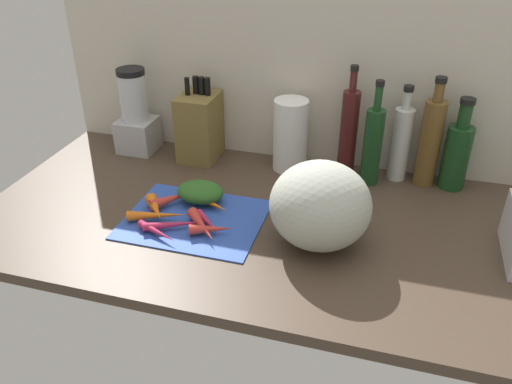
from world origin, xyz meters
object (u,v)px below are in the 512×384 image
at_px(bottle_0, 349,132).
at_px(bottle_3, 430,141).
at_px(carrot_6, 172,199).
at_px(carrot_7, 209,223).
at_px(carrot_1, 156,208).
at_px(bottle_4, 457,153).
at_px(paper_towel_roll, 290,135).
at_px(carrot_3, 157,215).
at_px(bottle_1, 373,145).
at_px(carrot_4, 176,224).
at_px(bottle_2, 401,142).
at_px(carrot_2, 157,232).
at_px(cutting_board, 194,219).
at_px(carrot_0, 202,225).
at_px(carrot_8, 210,203).
at_px(knife_block, 200,126).
at_px(winter_squash, 320,205).
at_px(blender_appliance, 136,116).
at_px(carrot_5, 211,229).

relative_size(bottle_0, bottle_3, 1.05).
distance_m(carrot_6, carrot_7, 0.16).
bearing_deg(carrot_1, bottle_4, 26.98).
distance_m(paper_towel_roll, bottle_4, 0.49).
xyz_separation_m(carrot_3, carrot_7, (0.14, 0.01, -0.00)).
xyz_separation_m(paper_towel_roll, bottle_1, (0.25, -0.03, 0.01)).
relative_size(carrot_6, carrot_7, 1.09).
xyz_separation_m(carrot_1, bottle_4, (0.77, 0.39, 0.08)).
relative_size(carrot_1, carrot_7, 0.92).
bearing_deg(carrot_6, carrot_1, -108.89).
bearing_deg(carrot_4, bottle_2, 40.37).
distance_m(carrot_2, bottle_2, 0.76).
height_order(cutting_board, carrot_1, carrot_1).
bearing_deg(carrot_0, cutting_board, 130.20).
distance_m(carrot_0, carrot_8, 0.11).
height_order(carrot_1, bottle_0, bottle_0).
xyz_separation_m(knife_block, bottle_4, (0.79, 0.02, -0.00)).
distance_m(carrot_1, winter_squash, 0.45).
xyz_separation_m(blender_appliance, bottle_1, (0.77, -0.02, 0.00)).
xyz_separation_m(carrot_2, paper_towel_roll, (0.24, 0.47, 0.09)).
bearing_deg(bottle_2, carrot_0, -136.29).
relative_size(carrot_4, carrot_7, 1.43).
distance_m(winter_squash, bottle_3, 0.47).
bearing_deg(carrot_3, blender_appliance, 122.66).
bearing_deg(bottle_3, cutting_board, -146.95).
bearing_deg(carrot_1, bottle_2, 33.41).
relative_size(carrot_2, carrot_5, 1.18).
height_order(carrot_7, bottle_4, bottle_4).
relative_size(bottle_0, bottle_2, 1.17).
bearing_deg(blender_appliance, carrot_8, -38.91).
bearing_deg(carrot_3, carrot_2, -63.98).
height_order(carrot_4, bottle_0, bottle_0).
relative_size(carrot_5, carrot_6, 0.83).
bearing_deg(winter_squash, bottle_4, 49.86).
bearing_deg(carrot_4, cutting_board, 66.92).
bearing_deg(bottle_0, carrot_3, -137.00).
bearing_deg(blender_appliance, bottle_3, 1.63).
xyz_separation_m(carrot_3, carrot_4, (0.06, -0.02, -0.00)).
distance_m(blender_appliance, bottle_4, 1.01).
relative_size(carrot_2, carrot_6, 0.98).
height_order(cutting_board, carrot_6, carrot_6).
distance_m(carrot_0, paper_towel_roll, 0.45).
xyz_separation_m(carrot_5, bottle_3, (0.52, 0.44, 0.12)).
relative_size(knife_block, bottle_3, 0.82).
bearing_deg(paper_towel_roll, bottle_3, 2.52).
distance_m(carrot_2, carrot_3, 0.07).
distance_m(cutting_board, bottle_2, 0.65).
bearing_deg(paper_towel_roll, carrot_8, -116.98).
relative_size(carrot_1, carrot_2, 0.86).
height_order(carrot_0, carrot_1, carrot_1).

